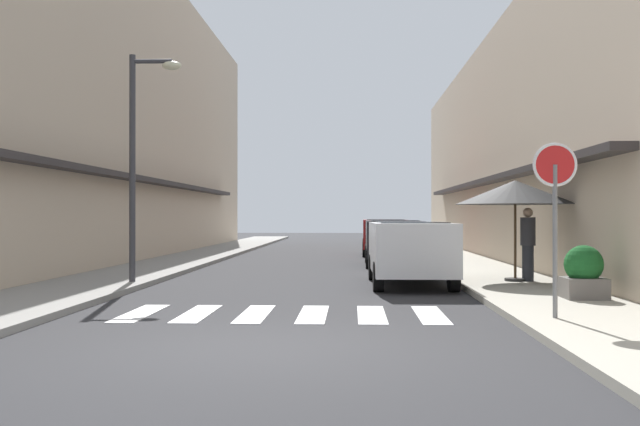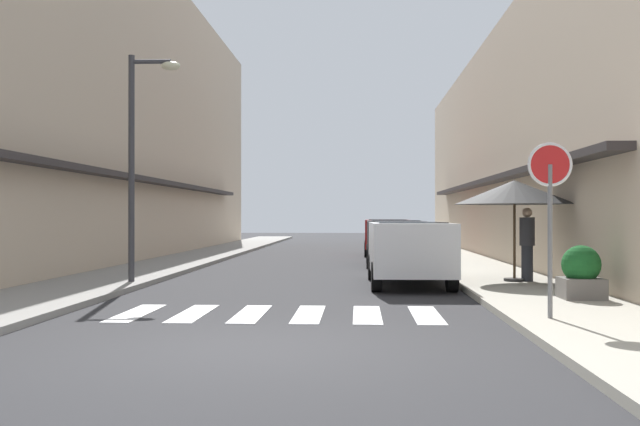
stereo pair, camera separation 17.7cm
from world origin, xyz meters
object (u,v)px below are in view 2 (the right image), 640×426
at_px(parked_car_near, 409,246).
at_px(parked_car_mid, 394,237).
at_px(street_lamp, 140,142).
at_px(planter_corner, 581,273).
at_px(parked_car_far, 387,233).
at_px(round_street_sign, 550,183).
at_px(pedestrian_walking_near, 527,243).
at_px(cafe_umbrella, 514,193).

distance_m(parked_car_near, parked_car_mid, 6.69).
relative_size(parked_car_near, street_lamp, 0.85).
distance_m(street_lamp, planter_corner, 9.80).
relative_size(parked_car_mid, parked_car_far, 0.90).
relative_size(round_street_sign, street_lamp, 0.50).
bearing_deg(planter_corner, round_street_sign, -115.38).
bearing_deg(pedestrian_walking_near, round_street_sign, -161.71).
height_order(parked_car_far, round_street_sign, round_street_sign).
distance_m(street_lamp, cafe_umbrella, 8.61).
height_order(street_lamp, pedestrian_walking_near, street_lamp).
relative_size(parked_car_far, planter_corner, 4.63).
relative_size(round_street_sign, cafe_umbrella, 0.94).
relative_size(parked_car_mid, cafe_umbrella, 1.48).
xyz_separation_m(parked_car_far, planter_corner, (2.84, -16.51, -0.35)).
relative_size(parked_car_mid, pedestrian_walking_near, 2.40).
bearing_deg(parked_car_mid, parked_car_far, 90.00).
relative_size(parked_car_far, cafe_umbrella, 1.63).
bearing_deg(parked_car_mid, planter_corner, -74.51).
xyz_separation_m(planter_corner, pedestrian_walking_near, (-0.16, 3.50, 0.43)).
distance_m(round_street_sign, pedestrian_walking_near, 6.24).
height_order(planter_corner, pedestrian_walking_near, pedestrian_walking_near).
xyz_separation_m(parked_car_mid, round_street_sign, (1.62, -12.81, 1.16)).
xyz_separation_m(round_street_sign, cafe_umbrella, (0.77, 6.09, 0.06)).
xyz_separation_m(parked_car_near, parked_car_mid, (0.00, 6.69, -0.00)).
bearing_deg(round_street_sign, street_lamp, 144.55).
bearing_deg(parked_car_mid, parked_car_near, -90.00).
height_order(parked_car_mid, street_lamp, street_lamp).
height_order(round_street_sign, street_lamp, street_lamp).
height_order(parked_car_far, pedestrian_walking_near, pedestrian_walking_near).
distance_m(cafe_umbrella, planter_corner, 3.89).
xyz_separation_m(parked_car_near, street_lamp, (-6.11, -0.61, 2.35)).
height_order(parked_car_far, planter_corner, parked_car_far).
distance_m(planter_corner, pedestrian_walking_near, 3.53).
relative_size(street_lamp, pedestrian_walking_near, 3.07).
relative_size(parked_car_near, parked_car_far, 0.98).
bearing_deg(parked_car_far, parked_car_near, -90.00).
xyz_separation_m(street_lamp, planter_corner, (8.95, -2.95, -2.70)).
distance_m(parked_car_far, pedestrian_walking_near, 13.29).
xyz_separation_m(street_lamp, cafe_umbrella, (8.51, 0.58, -1.14)).
distance_m(parked_car_mid, parked_car_far, 6.26).
bearing_deg(round_street_sign, parked_car_far, 94.87).
distance_m(parked_car_mid, pedestrian_walking_near, 7.26).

